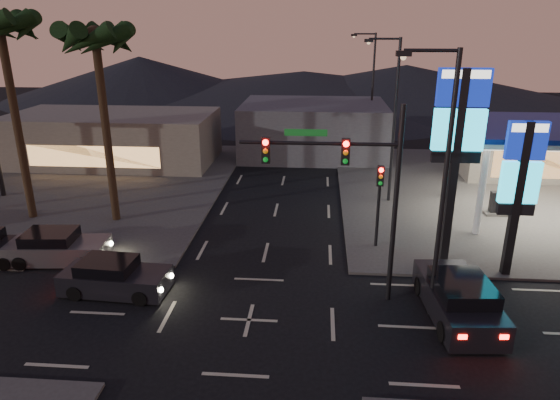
# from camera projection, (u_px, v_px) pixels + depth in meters

# --- Properties ---
(ground) EXTENTS (140.00, 140.00, 0.00)m
(ground) POSITION_uv_depth(u_px,v_px,m) (249.00, 320.00, 19.11)
(ground) COLOR black
(ground) RESTS_ON ground
(corner_lot_ne) EXTENTS (24.00, 24.00, 0.12)m
(corner_lot_ne) POSITION_uv_depth(u_px,v_px,m) (522.00, 194.00, 32.93)
(corner_lot_ne) COLOR #47443F
(corner_lot_ne) RESTS_ON ground
(corner_lot_nw) EXTENTS (24.00, 24.00, 0.12)m
(corner_lot_nw) POSITION_uv_depth(u_px,v_px,m) (56.00, 183.00, 35.32)
(corner_lot_nw) COLOR #47443F
(corner_lot_nw) RESTS_ON ground
(convenience_store) EXTENTS (10.00, 6.00, 4.00)m
(convenience_store) POSITION_uv_depth(u_px,v_px,m) (529.00, 149.00, 36.83)
(convenience_store) COLOR #726B5B
(convenience_store) RESTS_ON ground
(pylon_sign_tall) EXTENTS (2.20, 0.35, 9.00)m
(pylon_sign_tall) POSITION_uv_depth(u_px,v_px,m) (459.00, 130.00, 21.50)
(pylon_sign_tall) COLOR black
(pylon_sign_tall) RESTS_ON ground
(pylon_sign_short) EXTENTS (1.60, 0.35, 7.00)m
(pylon_sign_short) POSITION_uv_depth(u_px,v_px,m) (521.00, 176.00, 20.96)
(pylon_sign_short) COLOR black
(pylon_sign_short) RESTS_ON ground
(traffic_signal_mast) EXTENTS (6.10, 0.39, 8.00)m
(traffic_signal_mast) POSITION_uv_depth(u_px,v_px,m) (351.00, 177.00, 18.95)
(traffic_signal_mast) COLOR black
(traffic_signal_mast) RESTS_ON ground
(pedestal_signal) EXTENTS (0.32, 0.39, 4.30)m
(pedestal_signal) POSITION_uv_depth(u_px,v_px,m) (379.00, 193.00, 24.28)
(pedestal_signal) COLOR black
(pedestal_signal) RESTS_ON ground
(streetlight_near) EXTENTS (2.14, 0.25, 10.00)m
(streetlight_near) POSITION_uv_depth(u_px,v_px,m) (440.00, 174.00, 17.63)
(streetlight_near) COLOR black
(streetlight_near) RESTS_ON ground
(streetlight_mid) EXTENTS (2.14, 0.25, 10.00)m
(streetlight_mid) POSITION_uv_depth(u_px,v_px,m) (392.00, 112.00, 29.84)
(streetlight_mid) COLOR black
(streetlight_mid) RESTS_ON ground
(streetlight_far) EXTENTS (2.14, 0.25, 10.00)m
(streetlight_far) POSITION_uv_depth(u_px,v_px,m) (370.00, 85.00, 42.99)
(streetlight_far) COLOR black
(streetlight_far) RESTS_ON ground
(palm_a) EXTENTS (4.41, 4.41, 10.86)m
(palm_a) POSITION_uv_depth(u_px,v_px,m) (97.00, 50.00, 25.55)
(palm_a) COLOR black
(palm_a) RESTS_ON ground
(palm_b) EXTENTS (4.41, 4.41, 11.46)m
(palm_b) POSITION_uv_depth(u_px,v_px,m) (2.00, 39.00, 25.74)
(palm_b) COLOR black
(palm_b) RESTS_ON ground
(building_far_west) EXTENTS (16.00, 8.00, 4.00)m
(building_far_west) POSITION_uv_depth(u_px,v_px,m) (114.00, 138.00, 40.15)
(building_far_west) COLOR #726B5B
(building_far_west) RESTS_ON ground
(building_far_mid) EXTENTS (12.00, 9.00, 4.40)m
(building_far_mid) POSITION_uv_depth(u_px,v_px,m) (313.00, 129.00, 42.65)
(building_far_mid) COLOR #4C4C51
(building_far_mid) RESTS_ON ground
(hill_left) EXTENTS (40.00, 40.00, 6.00)m
(hill_left) POSITION_uv_depth(u_px,v_px,m) (141.00, 77.00, 76.34)
(hill_left) COLOR black
(hill_left) RESTS_ON ground
(hill_right) EXTENTS (50.00, 50.00, 5.00)m
(hill_right) POSITION_uv_depth(u_px,v_px,m) (405.00, 82.00, 73.52)
(hill_right) COLOR black
(hill_right) RESTS_ON ground
(hill_center) EXTENTS (60.00, 60.00, 4.00)m
(hill_center) POSITION_uv_depth(u_px,v_px,m) (304.00, 85.00, 74.80)
(hill_center) COLOR black
(hill_center) RESTS_ON ground
(car_lane_a_front) EXTENTS (4.63, 2.15, 1.48)m
(car_lane_a_front) POSITION_uv_depth(u_px,v_px,m) (114.00, 277.00, 20.89)
(car_lane_a_front) COLOR black
(car_lane_a_front) RESTS_ON ground
(car_lane_b_front) EXTENTS (4.81, 2.30, 1.53)m
(car_lane_b_front) POSITION_uv_depth(u_px,v_px,m) (57.00, 248.00, 23.60)
(car_lane_b_front) COLOR #535456
(car_lane_b_front) RESTS_ON ground
(suv_station) EXTENTS (2.55, 5.29, 1.71)m
(suv_station) POSITION_uv_depth(u_px,v_px,m) (458.00, 299.00, 19.06)
(suv_station) COLOR black
(suv_station) RESTS_ON ground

